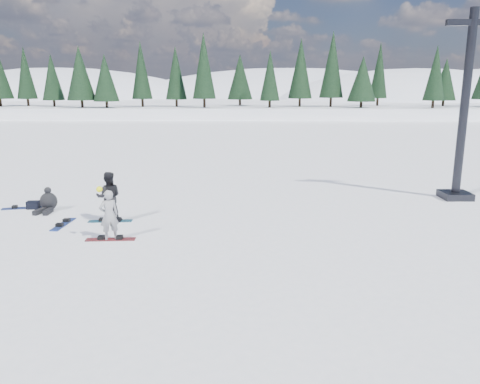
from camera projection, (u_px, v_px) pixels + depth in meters
name	position (u px, v px, depth m)	size (l,w,h in m)	color
ground	(111.00, 230.00, 15.34)	(420.00, 420.00, 0.00)	white
alpine_backdrop	(214.00, 129.00, 203.07)	(412.50, 227.00, 53.20)	white
lift_tower	(463.00, 125.00, 18.85)	(2.08, 1.16, 7.54)	black
snowboarder_woman	(109.00, 215.00, 14.14)	(0.68, 0.61, 1.71)	gray
snowboarder_man	(109.00, 197.00, 16.05)	(0.85, 0.66, 1.75)	black
seated_rider	(48.00, 202.00, 17.57)	(0.70, 1.10, 0.90)	black
gear_bag	(33.00, 205.00, 17.88)	(0.45, 0.30, 0.30)	black
snowboard_woman	(111.00, 239.00, 14.32)	(1.50, 0.28, 0.03)	maroon
snowboard_man	(110.00, 221.00, 16.24)	(1.50, 0.28, 0.03)	#165E79
snowboard_loose_c	(23.00, 208.00, 17.97)	(1.50, 0.28, 0.03)	navy
snowboard_loose_a	(63.00, 224.00, 15.87)	(1.50, 0.28, 0.03)	navy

